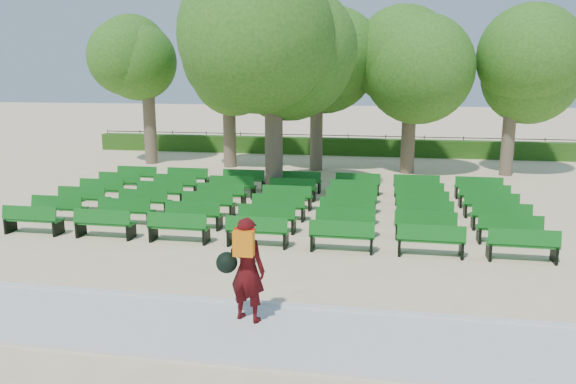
% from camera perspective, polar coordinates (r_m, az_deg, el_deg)
% --- Properties ---
extents(ground, '(120.00, 120.00, 0.00)m').
position_cam_1_polar(ground, '(16.80, -0.99, -2.91)').
color(ground, beige).
extents(paving, '(30.00, 2.20, 0.06)m').
position_cam_1_polar(paving, '(10.06, -9.44, -13.46)').
color(paving, silver).
rests_on(paving, ground).
extents(curb, '(30.00, 0.12, 0.10)m').
position_cam_1_polar(curb, '(11.04, -7.42, -10.89)').
color(curb, silver).
rests_on(curb, ground).
extents(hedge, '(26.00, 0.70, 0.90)m').
position_cam_1_polar(hedge, '(30.34, 4.17, 4.65)').
color(hedge, '#255014').
rests_on(hedge, ground).
extents(fence, '(26.00, 0.10, 1.02)m').
position_cam_1_polar(fence, '(30.79, 4.24, 3.91)').
color(fence, black).
rests_on(fence, ground).
extents(tree_line, '(21.80, 6.80, 7.04)m').
position_cam_1_polar(tree_line, '(26.47, 3.23, 2.60)').
color(tree_line, '#346B1C').
rests_on(tree_line, ground).
extents(bench_array, '(1.63, 0.60, 1.01)m').
position_cam_1_polar(bench_array, '(17.54, -0.57, -1.99)').
color(bench_array, '#105F17').
rests_on(bench_array, ground).
extents(tree_among, '(5.18, 5.18, 7.26)m').
position_cam_1_polar(tree_among, '(19.38, -1.49, 13.70)').
color(tree_among, brown).
rests_on(tree_among, ground).
extents(person, '(0.93, 0.63, 1.87)m').
position_cam_1_polar(person, '(9.82, -4.34, -7.69)').
color(person, '#40090B').
rests_on(person, ground).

